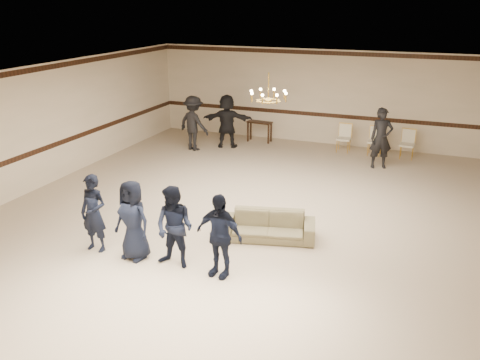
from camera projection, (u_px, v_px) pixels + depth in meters
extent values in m
cube|color=#BCAA91|center=(252.00, 218.00, 11.83)|extent=(12.00, 14.00, 0.01)
cube|color=black|center=(254.00, 78.00, 10.75)|extent=(12.00, 14.00, 0.01)
cube|color=beige|center=(324.00, 97.00, 17.42)|extent=(12.00, 0.01, 3.20)
cube|color=beige|center=(14.00, 334.00, 5.16)|extent=(12.00, 0.01, 3.20)
cube|color=beige|center=(38.00, 128.00, 13.37)|extent=(0.01, 14.00, 3.20)
cube|color=black|center=(323.00, 115.00, 17.61)|extent=(12.00, 0.02, 0.14)
cube|color=black|center=(326.00, 53.00, 16.91)|extent=(12.00, 0.02, 0.14)
imported|color=black|center=(94.00, 213.00, 10.08)|extent=(0.59, 0.40, 1.58)
imported|color=black|center=(133.00, 220.00, 9.77)|extent=(0.84, 0.62, 1.58)
imported|color=black|center=(174.00, 228.00, 9.46)|extent=(0.81, 0.65, 1.58)
imported|color=black|center=(219.00, 235.00, 9.15)|extent=(0.97, 0.51, 1.58)
imported|color=#7D7653|center=(268.00, 226.00, 10.74)|extent=(2.08, 1.21, 0.57)
imported|color=black|center=(194.00, 123.00, 16.86)|extent=(1.31, 0.98, 1.80)
imported|color=black|center=(227.00, 121.00, 17.16)|extent=(1.75, 0.94, 1.80)
imported|color=black|center=(381.00, 138.00, 15.05)|extent=(0.77, 0.64, 1.80)
cube|color=black|center=(259.00, 132.00, 18.00)|extent=(0.89, 0.45, 0.72)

